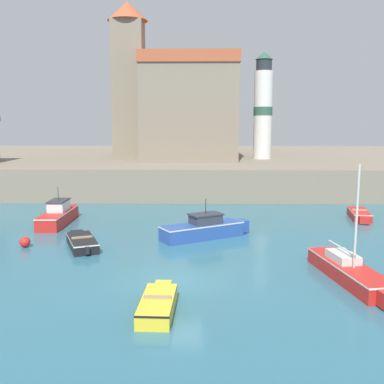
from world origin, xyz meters
The scene contains 11 objects.
ground_plane centered at (0.00, 0.00, 0.00)m, with size 200.00×200.00×0.00m, color #2D667A.
quay_seawall centered at (0.00, 38.85, 1.43)m, with size 120.00×40.00×2.87m, color gray.
sailboat_red_0 centered at (7.66, 0.12, 0.45)m, with size 2.31×6.33×5.15m.
motorboat_red_1 centered at (-8.55, 11.15, 0.59)m, with size 1.47×5.88×2.51m.
dinghy_yellow_2 centered at (-0.40, -3.26, 0.31)m, with size 1.29×3.59×0.64m.
dinghy_black_3 centered at (-5.42, 5.24, 0.30)m, with size 2.53×4.03×0.63m.
motorboat_blue_4 centered at (1.40, 7.43, 0.56)m, with size 5.53×3.88×2.37m.
dinghy_red_6 centered at (12.61, 13.06, 0.32)m, with size 1.76×4.12×0.66m.
mooring_buoy centered at (-8.58, 5.20, 0.29)m, with size 0.59×0.59×0.59m, color red.
church centered at (-0.72, 32.94, 8.75)m, with size 13.83×15.06×16.65m.
lighthouse centered at (8.00, 31.17, 8.41)m, with size 2.06×2.06×11.48m.
Camera 1 is at (1.12, -18.78, 6.84)m, focal length 42.00 mm.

